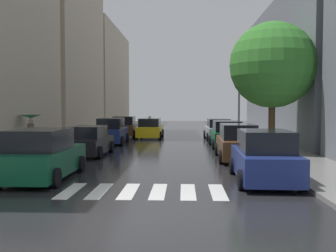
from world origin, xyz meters
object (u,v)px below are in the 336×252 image
Objects in this scene: parked_car_right_third at (227,135)px; taxi_midroad at (150,129)px; parked_car_left_third at (111,132)px; lamp_post_right at (239,88)px; street_tree_right at (272,65)px; parked_car_right_second at (237,143)px; parked_car_right_fourth at (218,130)px; parked_car_left_second at (89,142)px; parked_car_left_nearest at (42,156)px; parked_car_left_fourth at (125,127)px; pedestrian_foreground at (31,123)px; parked_car_right_nearest at (264,158)px.

taxi_midroad is (-5.51, 6.92, -0.02)m from parked_car_right_third.
lamp_post_right is at bearing -68.90° from parked_car_left_third.
taxi_midroad is at bearing 126.67° from street_tree_right.
parked_car_right_second is 11.28m from parked_car_right_fourth.
lamp_post_right is at bearing -41.13° from parked_car_left_second.
parked_car_right_second is 1.12× the size of parked_car_right_third.
taxi_midroad is (2.28, 17.85, -0.07)m from parked_car_left_nearest.
parked_car_left_fourth is at bearing 130.50° from street_tree_right.
parked_car_right_second is 0.65× the size of street_tree_right.
lamp_post_right is (9.37, 3.77, 3.19)m from parked_car_left_third.
parked_car_left_second is 2.06× the size of pedestrian_foreground.
parked_car_left_fourth is at bearing 0.45° from parked_car_left_nearest.
parked_car_left_second is at bearing -24.95° from pedestrian_foreground.
parked_car_right_nearest is at bearing -129.33° from parked_car_left_second.
parked_car_right_third reaches higher than parked_car_right_fourth.
taxi_midroad is at bearing 18.75° from parked_car_right_nearest.
parked_car_right_nearest is 13.80m from pedestrian_foreground.
parked_car_left_second is at bearing 140.68° from parked_car_right_fourth.
parked_car_left_nearest is 18.25m from parked_car_right_fourth.
parked_car_right_third is at bearing 1.81° from parked_car_right_nearest.
taxi_midroad is (-5.38, 12.60, -0.05)m from parked_car_right_second.
parked_car_right_second is 0.97× the size of taxi_midroad.
parked_car_right_nearest is (7.88, -19.46, 0.01)m from parked_car_left_fourth.
parked_car_right_nearest reaches higher than parked_car_left_fourth.
parked_car_left_fourth is (-0.06, 19.28, -0.02)m from parked_car_left_nearest.
parked_car_left_third reaches higher than parked_car_right_third.
parked_car_left_fourth is 1.06× the size of parked_car_right_third.
parked_car_right_nearest is 0.64× the size of lamp_post_right.
lamp_post_right is (-0.47, 9.01, -0.81)m from street_tree_right.
taxi_midroad reaches higher than parked_car_right_second.
taxi_midroad is at bearing 170.60° from lamp_post_right.
parked_car_right_fourth is at bearing 0.69° from parked_car_right_second.
parked_car_right_third is at bearing 178.71° from parked_car_right_fourth.
parked_car_right_second is at bearing -135.85° from parked_car_left_third.
parked_car_right_nearest is 0.94× the size of parked_car_right_second.
pedestrian_foreground is at bearing -179.92° from street_tree_right.
pedestrian_foreground is at bearing 25.01° from parked_car_left_nearest.
street_tree_right is (9.86, 7.66, 3.99)m from parked_car_left_nearest.
parked_car_left_third is at bearing 75.48° from parked_car_right_third.
lamp_post_right reaches higher than parked_car_left_nearest.
street_tree_right is at bearing -82.03° from parked_car_left_second.
street_tree_right reaches higher than parked_car_left_second.
lamp_post_right reaches higher than parked_car_right_second.
parked_car_right_nearest is 0.91× the size of taxi_midroad.
parked_car_right_fourth is (7.75, 3.62, -0.07)m from parked_car_left_third.
parked_car_left_fourth is at bearing 65.22° from pedestrian_foreground.
parked_car_left_second is 0.90× the size of parked_car_right_second.
parked_car_right_third is 5.59m from parked_car_right_fourth.
parked_car_left_third is 11.85m from street_tree_right.
parked_car_right_nearest is 17.22m from lamp_post_right.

